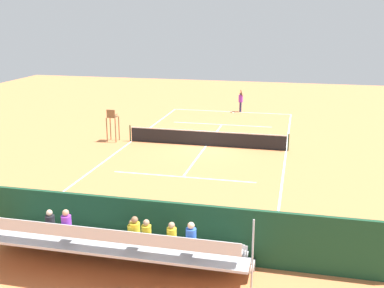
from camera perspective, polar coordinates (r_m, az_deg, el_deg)
name	(u,v)px	position (r m, az deg, el deg)	size (l,w,h in m)	color
ground_plane	(206,146)	(29.52, 1.76, -0.21)	(60.00, 60.00, 0.00)	#D17542
court_line_markings	(206,146)	(29.55, 1.77, -0.19)	(10.10, 22.20, 0.01)	white
tennis_net	(206,138)	(29.39, 1.76, 0.73)	(10.30, 0.10, 1.07)	black
backdrop_wall	(127,225)	(16.50, -8.00, -9.81)	(18.00, 0.16, 2.00)	#194228
bleacher_stand	(115,245)	(15.34, -9.45, -12.10)	(9.06, 2.40, 2.48)	#B2B2B7
umpire_chair	(112,122)	(30.71, -9.76, 2.72)	(0.67, 0.67, 2.14)	brown
courtside_bench	(182,233)	(16.82, -1.19, -10.81)	(1.80, 0.40, 0.93)	#33383D
equipment_bag	(136,239)	(17.33, -6.85, -11.48)	(0.90, 0.36, 0.36)	#B22D2D
tennis_player	(241,100)	(39.94, 5.99, 5.38)	(0.47, 0.55, 1.93)	navy
tennis_racket	(233,113)	(39.59, 5.08, 3.84)	(0.50, 0.53, 0.03)	black
tennis_ball_near	(223,115)	(38.67, 3.85, 3.61)	(0.07, 0.07, 0.07)	#CCDB33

